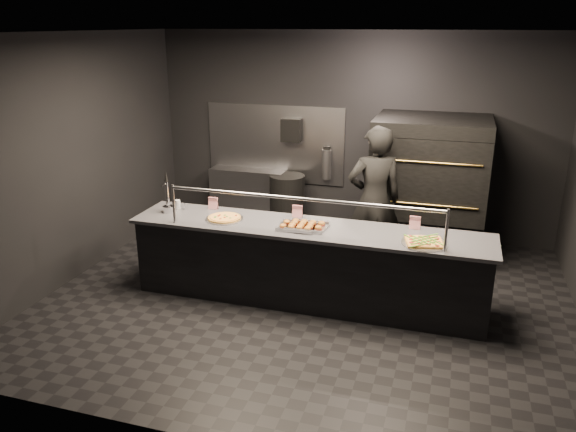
# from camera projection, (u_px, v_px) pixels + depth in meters

# --- Properties ---
(room) EXTENTS (6.04, 6.00, 3.00)m
(room) POSITION_uv_depth(u_px,v_px,m) (307.00, 176.00, 6.17)
(room) COLOR black
(room) RESTS_ON ground
(service_counter) EXTENTS (4.10, 0.78, 1.37)m
(service_counter) POSITION_uv_depth(u_px,v_px,m) (307.00, 264.00, 6.45)
(service_counter) COLOR black
(service_counter) RESTS_ON ground
(pizza_oven) EXTENTS (1.50, 1.23, 1.91)m
(pizza_oven) POSITION_uv_depth(u_px,v_px,m) (428.00, 187.00, 7.68)
(pizza_oven) COLOR black
(pizza_oven) RESTS_ON ground
(prep_shelf) EXTENTS (1.20, 0.35, 0.90)m
(prep_shelf) POSITION_uv_depth(u_px,v_px,m) (249.00, 197.00, 8.99)
(prep_shelf) COLOR #99999E
(prep_shelf) RESTS_ON ground
(towel_dispenser) EXTENTS (0.30, 0.20, 0.35)m
(towel_dispenser) POSITION_uv_depth(u_px,v_px,m) (292.00, 130.00, 8.51)
(towel_dispenser) COLOR black
(towel_dispenser) RESTS_ON room
(fire_extinguisher) EXTENTS (0.14, 0.14, 0.51)m
(fire_extinguisher) POSITION_uv_depth(u_px,v_px,m) (326.00, 164.00, 8.52)
(fire_extinguisher) COLOR #B2B2B7
(fire_extinguisher) RESTS_ON room
(beer_tap) EXTENTS (0.13, 0.19, 0.52)m
(beer_tap) POSITION_uv_depth(u_px,v_px,m) (168.00, 200.00, 6.74)
(beer_tap) COLOR silver
(beer_tap) RESTS_ON service_counter
(round_pizza) EXTENTS (0.44, 0.44, 0.03)m
(round_pizza) POSITION_uv_depth(u_px,v_px,m) (224.00, 218.00, 6.54)
(round_pizza) COLOR silver
(round_pizza) RESTS_ON service_counter
(slider_tray_a) EXTENTS (0.44, 0.34, 0.07)m
(slider_tray_a) POSITION_uv_depth(u_px,v_px,m) (297.00, 226.00, 6.24)
(slider_tray_a) COLOR silver
(slider_tray_a) RESTS_ON service_counter
(slider_tray_b) EXTENTS (0.47, 0.37, 0.07)m
(slider_tray_b) POSITION_uv_depth(u_px,v_px,m) (307.00, 226.00, 6.26)
(slider_tray_b) COLOR silver
(slider_tray_b) RESTS_ON service_counter
(square_pizza) EXTENTS (0.47, 0.47, 0.05)m
(square_pizza) POSITION_uv_depth(u_px,v_px,m) (424.00, 242.00, 5.81)
(square_pizza) COLOR silver
(square_pizza) RESTS_ON service_counter
(condiment_jar) EXTENTS (0.17, 0.07, 0.11)m
(condiment_jar) POSITION_uv_depth(u_px,v_px,m) (180.00, 205.00, 6.89)
(condiment_jar) COLOR silver
(condiment_jar) RESTS_ON service_counter
(tent_cards) EXTENTS (2.55, 0.04, 0.15)m
(tent_cards) POSITION_uv_depth(u_px,v_px,m) (305.00, 212.00, 6.56)
(tent_cards) COLOR white
(tent_cards) RESTS_ON service_counter
(trash_bin) EXTENTS (0.54, 0.54, 0.90)m
(trash_bin) POSITION_uv_depth(u_px,v_px,m) (287.00, 204.00, 8.65)
(trash_bin) COLOR black
(trash_bin) RESTS_ON ground
(worker) EXTENTS (0.82, 0.70, 1.91)m
(worker) POSITION_uv_depth(u_px,v_px,m) (374.00, 200.00, 7.13)
(worker) COLOR black
(worker) RESTS_ON ground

